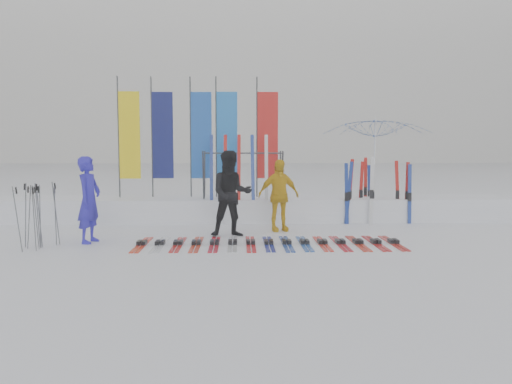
{
  "coord_description": "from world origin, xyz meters",
  "views": [
    {
      "loc": [
        -0.15,
        -8.63,
        1.88
      ],
      "look_at": [
        0.2,
        1.6,
        1.0
      ],
      "focal_mm": 35.0,
      "sensor_mm": 36.0,
      "label": 1
    }
  ],
  "objects_px": {
    "person_black": "(231,194)",
    "ski_row": "(269,242)",
    "person_blue": "(89,200)",
    "person_yellow": "(279,195)",
    "tent_canopy": "(375,163)",
    "ski_rack": "(243,169)"
  },
  "relations": [
    {
      "from": "person_black",
      "to": "ski_row",
      "type": "height_order",
      "value": "person_black"
    },
    {
      "from": "person_blue",
      "to": "person_yellow",
      "type": "distance_m",
      "value": 4.13
    },
    {
      "from": "tent_canopy",
      "to": "person_blue",
      "type": "bearing_deg",
      "value": -145.42
    },
    {
      "from": "ski_rack",
      "to": "person_yellow",
      "type": "bearing_deg",
      "value": -61.04
    },
    {
      "from": "person_blue",
      "to": "ski_rack",
      "type": "height_order",
      "value": "ski_rack"
    },
    {
      "from": "person_black",
      "to": "tent_canopy",
      "type": "bearing_deg",
      "value": 38.79
    },
    {
      "from": "ski_rack",
      "to": "person_black",
      "type": "bearing_deg",
      "value": -97.1
    },
    {
      "from": "person_blue",
      "to": "person_black",
      "type": "height_order",
      "value": "person_black"
    },
    {
      "from": "ski_rack",
      "to": "tent_canopy",
      "type": "bearing_deg",
      "value": 27.94
    },
    {
      "from": "person_blue",
      "to": "person_black",
      "type": "relative_size",
      "value": 0.94
    },
    {
      "from": "person_yellow",
      "to": "ski_row",
      "type": "relative_size",
      "value": 0.32
    },
    {
      "from": "person_blue",
      "to": "person_yellow",
      "type": "relative_size",
      "value": 1.05
    },
    {
      "from": "person_black",
      "to": "person_yellow",
      "type": "relative_size",
      "value": 1.12
    },
    {
      "from": "person_yellow",
      "to": "ski_rack",
      "type": "relative_size",
      "value": 0.81
    },
    {
      "from": "person_blue",
      "to": "tent_canopy",
      "type": "relative_size",
      "value": 0.54
    },
    {
      "from": "person_black",
      "to": "ski_rack",
      "type": "relative_size",
      "value": 0.91
    },
    {
      "from": "person_blue",
      "to": "ski_row",
      "type": "xyz_separation_m",
      "value": [
        3.59,
        -0.3,
        -0.83
      ]
    },
    {
      "from": "person_yellow",
      "to": "ski_row",
      "type": "bearing_deg",
      "value": -115.43
    },
    {
      "from": "tent_canopy",
      "to": "ski_rack",
      "type": "relative_size",
      "value": 1.59
    },
    {
      "from": "person_blue",
      "to": "person_yellow",
      "type": "bearing_deg",
      "value": -60.8
    },
    {
      "from": "person_yellow",
      "to": "tent_canopy",
      "type": "distance_m",
      "value": 4.87
    },
    {
      "from": "tent_canopy",
      "to": "ski_row",
      "type": "bearing_deg",
      "value": -124.12
    }
  ]
}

